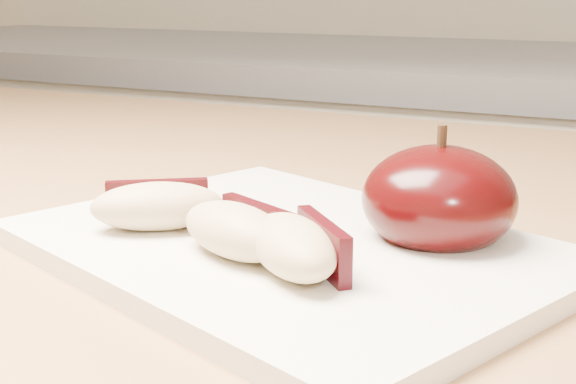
% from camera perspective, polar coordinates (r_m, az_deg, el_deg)
% --- Properties ---
extents(back_cabinet, '(2.40, 0.62, 0.94)m').
position_cam_1_polar(back_cabinet, '(1.35, 12.63, -10.71)').
color(back_cabinet, silver).
rests_on(back_cabinet, ground).
extents(cutting_board, '(0.33, 0.28, 0.01)m').
position_cam_1_polar(cutting_board, '(0.42, 0.00, -4.06)').
color(cutting_board, silver).
rests_on(cutting_board, island_counter).
extents(apple_half, '(0.11, 0.11, 0.07)m').
position_cam_1_polar(apple_half, '(0.42, 10.68, -0.52)').
color(apple_half, black).
rests_on(apple_half, cutting_board).
extents(apple_wedge_a, '(0.08, 0.07, 0.03)m').
position_cam_1_polar(apple_wedge_a, '(0.43, -9.27, -0.95)').
color(apple_wedge_a, tan).
rests_on(apple_wedge_a, cutting_board).
extents(apple_wedge_b, '(0.08, 0.06, 0.03)m').
position_cam_1_polar(apple_wedge_b, '(0.39, -3.56, -2.72)').
color(apple_wedge_b, tan).
rests_on(apple_wedge_b, cutting_board).
extents(apple_wedge_c, '(0.07, 0.07, 0.03)m').
position_cam_1_polar(apple_wedge_c, '(0.36, 0.57, -3.86)').
color(apple_wedge_c, tan).
rests_on(apple_wedge_c, cutting_board).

